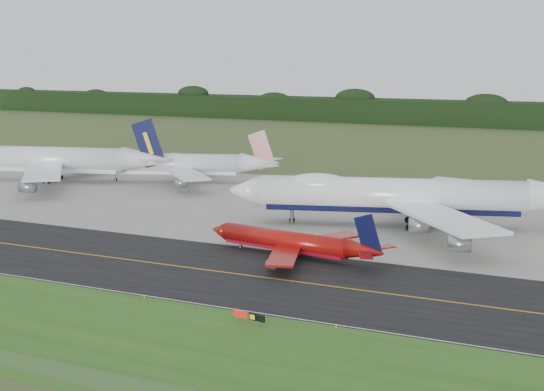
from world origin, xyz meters
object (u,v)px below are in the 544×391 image
at_px(jet_star_tail, 179,165).
at_px(jet_navy_gold, 51,160).
at_px(jet_red_737, 294,242).
at_px(jet_ba_747, 404,196).
at_px(taxiway_sign, 249,316).

bearing_deg(jet_star_tail, jet_navy_gold, -158.24).
xyz_separation_m(jet_red_737, jet_navy_gold, (-92.27, 46.37, 3.33)).
relative_size(jet_ba_747, jet_navy_gold, 1.06).
relative_size(jet_red_737, taxiway_sign, 7.14).
height_order(jet_ba_747, taxiway_sign, jet_ba_747).
bearing_deg(jet_red_737, taxiway_sign, -77.12).
bearing_deg(taxiway_sign, jet_star_tail, 125.60).
bearing_deg(jet_ba_747, jet_star_tail, 157.99).
xyz_separation_m(jet_star_tail, taxiway_sign, (66.72, -93.18, -3.75)).
height_order(jet_ba_747, jet_star_tail, jet_ba_747).
xyz_separation_m(jet_ba_747, jet_star_tail, (-70.44, 28.47, -1.49)).
bearing_deg(jet_star_tail, jet_red_737, -45.28).
bearing_deg(taxiway_sign, jet_navy_gold, 141.35).
xyz_separation_m(jet_red_737, jet_star_tail, (-59.05, 59.62, 2.31)).
relative_size(jet_ba_747, jet_star_tail, 1.36).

